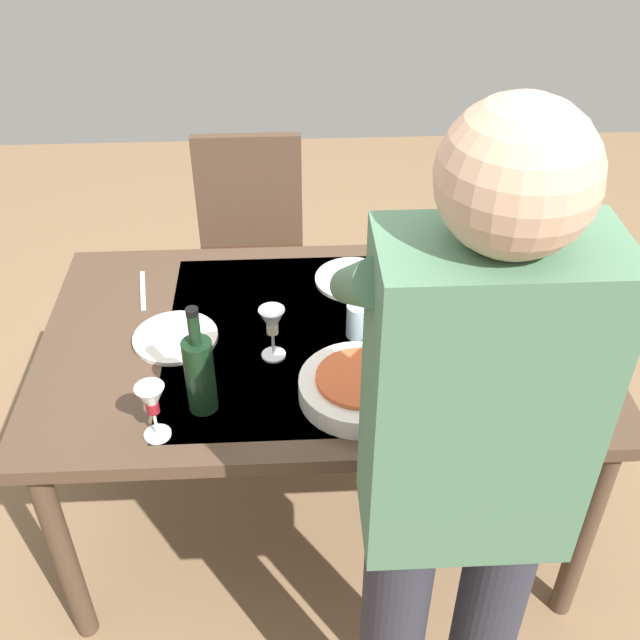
# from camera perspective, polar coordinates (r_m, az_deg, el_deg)

# --- Properties ---
(ground_plane) EXTENTS (6.00, 6.00, 0.00)m
(ground_plane) POSITION_cam_1_polar(r_m,az_deg,el_deg) (2.59, -0.00, -14.13)
(ground_plane) COLOR #846647
(dining_table) EXTENTS (1.52, 0.92, 0.74)m
(dining_table) POSITION_cam_1_polar(r_m,az_deg,el_deg) (2.11, -0.00, -2.69)
(dining_table) COLOR #4C3828
(dining_table) RESTS_ON ground_plane
(chair_near) EXTENTS (0.40, 0.40, 0.91)m
(chair_near) POSITION_cam_1_polar(r_m,az_deg,el_deg) (2.88, -5.28, 5.85)
(chair_near) COLOR #352114
(chair_near) RESTS_ON ground_plane
(person_server) EXTENTS (0.42, 0.61, 1.69)m
(person_server) POSITION_cam_1_polar(r_m,az_deg,el_deg) (1.41, 10.63, -12.01)
(person_server) COLOR #2D2D38
(person_server) RESTS_ON ground_plane
(wine_bottle) EXTENTS (0.07, 0.07, 0.30)m
(wine_bottle) POSITION_cam_1_polar(r_m,az_deg,el_deg) (1.79, -9.11, -3.94)
(wine_bottle) COLOR black
(wine_bottle) RESTS_ON dining_table
(wine_glass_left) EXTENTS (0.07, 0.07, 0.15)m
(wine_glass_left) POSITION_cam_1_polar(r_m,az_deg,el_deg) (1.74, -12.63, -6.13)
(wine_glass_left) COLOR white
(wine_glass_left) RESTS_ON dining_table
(wine_glass_right) EXTENTS (0.07, 0.07, 0.15)m
(wine_glass_right) POSITION_cam_1_polar(r_m,az_deg,el_deg) (1.93, -3.64, -0.33)
(wine_glass_right) COLOR white
(wine_glass_right) RESTS_ON dining_table
(water_cup_near_left) EXTENTS (0.07, 0.07, 0.10)m
(water_cup_near_left) POSITION_cam_1_polar(r_m,az_deg,el_deg) (2.03, 2.98, -0.03)
(water_cup_near_left) COLOR silver
(water_cup_near_left) RESTS_ON dining_table
(water_cup_near_right) EXTENTS (0.08, 0.08, 0.09)m
(water_cup_near_right) POSITION_cam_1_polar(r_m,az_deg,el_deg) (2.15, 15.57, 0.73)
(water_cup_near_right) COLOR silver
(water_cup_near_right) RESTS_ON dining_table
(serving_bowl_pasta) EXTENTS (0.30, 0.30, 0.07)m
(serving_bowl_pasta) POSITION_cam_1_polar(r_m,az_deg,el_deg) (1.85, 3.01, -5.06)
(serving_bowl_pasta) COLOR white
(serving_bowl_pasta) RESTS_ON dining_table
(side_bowl_salad) EXTENTS (0.18, 0.18, 0.07)m
(side_bowl_salad) POSITION_cam_1_polar(r_m,az_deg,el_deg) (1.96, 12.52, -3.23)
(side_bowl_salad) COLOR white
(side_bowl_salad) RESTS_ON dining_table
(side_bowl_bread) EXTENTS (0.16, 0.16, 0.07)m
(side_bowl_bread) POSITION_cam_1_polar(r_m,az_deg,el_deg) (2.34, 9.90, 4.49)
(side_bowl_bread) COLOR white
(side_bowl_bread) RESTS_ON dining_table
(dinner_plate_near) EXTENTS (0.23, 0.23, 0.01)m
(dinner_plate_near) POSITION_cam_1_polar(r_m,az_deg,el_deg) (2.27, 2.53, 3.11)
(dinner_plate_near) COLOR white
(dinner_plate_near) RESTS_ON dining_table
(dinner_plate_far) EXTENTS (0.23, 0.23, 0.01)m
(dinner_plate_far) POSITION_cam_1_polar(r_m,az_deg,el_deg) (2.08, -10.90, -1.27)
(dinner_plate_far) COLOR white
(dinner_plate_far) RESTS_ON dining_table
(table_knife) EXTENTS (0.04, 0.20, 0.00)m
(table_knife) POSITION_cam_1_polar(r_m,az_deg,el_deg) (2.29, -13.28, 2.20)
(table_knife) COLOR silver
(table_knife) RESTS_ON dining_table
(table_fork) EXTENTS (0.07, 0.18, 0.00)m
(table_fork) POSITION_cam_1_polar(r_m,az_deg,el_deg) (2.12, 7.92, -0.07)
(table_fork) COLOR silver
(table_fork) RESTS_ON dining_table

